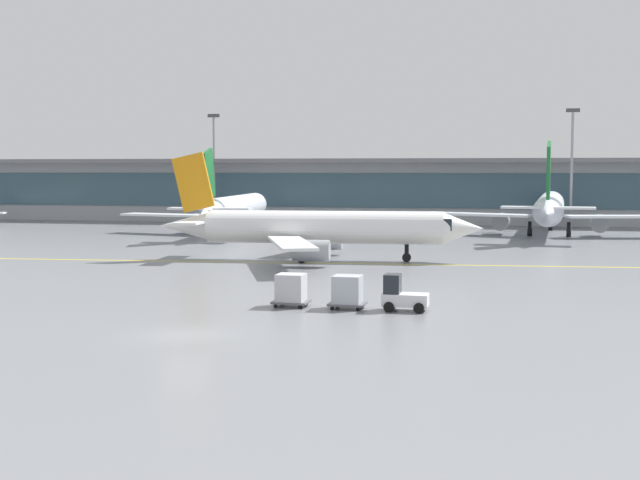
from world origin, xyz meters
TOP-DOWN VIEW (x-y plane):
  - ground_plane at (0.00, 0.00)m, footprint 400.00×400.00m
  - taxiway_centreline_stripe at (0.17, 32.72)m, footprint 109.77×7.77m
  - terminal_concourse at (0.00, 89.53)m, footprint 223.92×11.00m
  - gate_airplane_1 at (-16.63, 63.49)m, footprint 29.22×31.47m
  - gate_airplane_2 at (21.67, 68.41)m, footprint 31.10×33.57m
  - taxiing_regional_jet at (-0.20, 34.69)m, footprint 29.02×26.92m
  - baggage_tug at (9.62, 9.23)m, footprint 2.65×1.70m
  - cargo_dolly_lead at (6.46, 9.35)m, footprint 2.16×1.67m
  - cargo_dolly_trailing at (3.08, 9.47)m, footprint 2.16×1.67m
  - apron_light_mast_1 at (-25.97, 83.58)m, footprint 1.80×0.36m
  - apron_light_mast_2 at (25.22, 80.75)m, footprint 1.80×0.36m

SIDE VIEW (x-z plane):
  - ground_plane at x=0.00m, z-range 0.00..0.00m
  - taxiway_centreline_stripe at x=0.17m, z-range 0.00..0.01m
  - baggage_tug at x=9.62m, z-range -0.16..1.94m
  - cargo_dolly_lead at x=6.46m, z-range 0.08..2.02m
  - cargo_dolly_trailing at x=3.08m, z-range 0.08..2.02m
  - taxiing_regional_jet at x=-0.20m, z-range -1.92..7.69m
  - gate_airplane_1 at x=-16.63m, z-range -2.09..8.34m
  - gate_airplane_2 at x=21.67m, z-range -2.22..8.89m
  - terminal_concourse at x=0.00m, z-range 0.12..9.72m
  - apron_light_mast_2 at x=25.22m, z-range 0.70..16.86m
  - apron_light_mast_1 at x=-25.97m, z-range 0.70..16.93m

